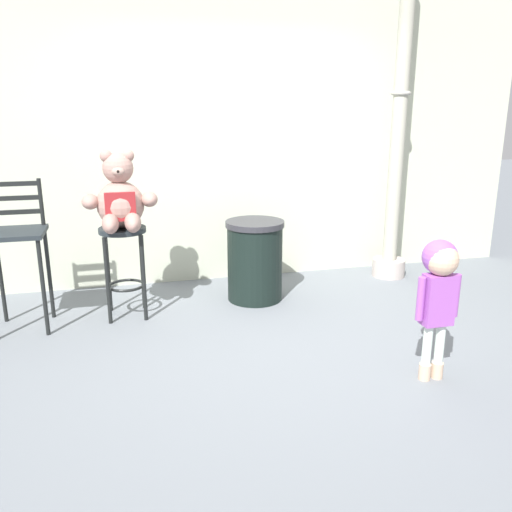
{
  "coord_description": "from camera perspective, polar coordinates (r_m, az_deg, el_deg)",
  "views": [
    {
      "loc": [
        -1.02,
        -3.39,
        1.7
      ],
      "look_at": [
        -0.11,
        0.2,
        0.65
      ],
      "focal_mm": 36.84,
      "sensor_mm": 36.0,
      "label": 1
    }
  ],
  "objects": [
    {
      "name": "bar_chair_empty",
      "position": [
        4.43,
        -24.53,
        1.41
      ],
      "size": [
        0.43,
        0.43,
        1.16
      ],
      "color": "#21282C",
      "rests_on": "ground_plane"
    },
    {
      "name": "ground_plane",
      "position": [
        3.92,
        2.31,
        -9.81
      ],
      "size": [
        24.0,
        24.0,
        0.0
      ],
      "primitive_type": "plane",
      "color": "slate"
    },
    {
      "name": "child_walking",
      "position": [
        3.43,
        19.26,
        -2.5
      ],
      "size": [
        0.29,
        0.23,
        0.92
      ],
      "rotation": [
        0.0,
        0.0,
        1.01
      ],
      "color": "#CCAC91",
      "rests_on": "ground_plane"
    },
    {
      "name": "bar_stool_with_teddy",
      "position": [
        4.44,
        -14.14,
        0.24
      ],
      "size": [
        0.38,
        0.38,
        0.76
      ],
      "color": "#21282C",
      "rests_on": "ground_plane"
    },
    {
      "name": "teddy_bear",
      "position": [
        4.32,
        -14.53,
        5.89
      ],
      "size": [
        0.59,
        0.53,
        0.62
      ],
      "color": "#A47D72",
      "rests_on": "bar_stool_with_teddy"
    },
    {
      "name": "trash_bin",
      "position": [
        4.74,
        -0.12,
        -0.46
      ],
      "size": [
        0.53,
        0.53,
        0.73
      ],
      "color": "black",
      "rests_on": "ground_plane"
    },
    {
      "name": "building_wall",
      "position": [
        5.34,
        -3.35,
        15.78
      ],
      "size": [
        6.23,
        0.3,
        3.39
      ],
      "primitive_type": "cube",
      "color": "beige",
      "rests_on": "ground_plane"
    },
    {
      "name": "lamppost",
      "position": [
        5.43,
        15.04,
        10.93
      ],
      "size": [
        0.33,
        0.33,
        3.18
      ],
      "color": "#B0A49E",
      "rests_on": "ground_plane"
    }
  ]
}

